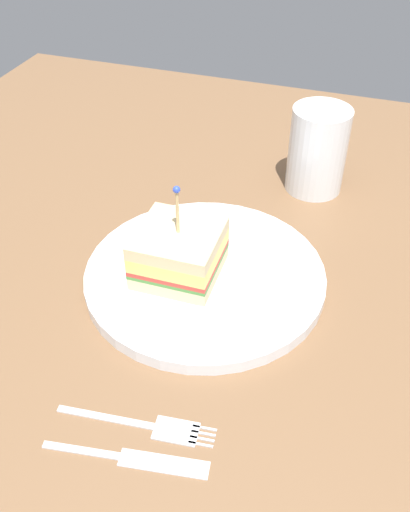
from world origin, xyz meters
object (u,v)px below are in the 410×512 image
drink_glass (317,153)px  fork (154,426)px  knife (135,459)px  sandwich_half_center (179,252)px  plate (205,276)px

drink_glass → fork: drink_glass is taller
drink_glass → fork: 40.08cm
fork → knife: bearing=175.2°
knife → sandwich_half_center: bearing=10.8°
drink_glass → fork: (-39.38, 5.70, -4.80)cm
drink_glass → knife: bearing=172.0°
plate → knife: plate is taller
fork → knife: size_ratio=1.01×
plate → knife: (-21.08, -1.43, -0.52)cm
sandwich_half_center → drink_glass: bearing=-23.7°
plate → knife: bearing=-176.1°
plate → knife: 21.13cm
fork → sandwich_half_center: bearing=13.6°
plate → sandwich_half_center: size_ratio=2.38×
sandwich_half_center → fork: size_ratio=0.78×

